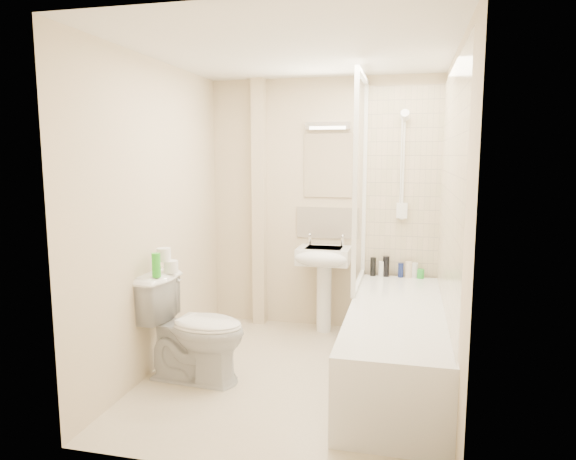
# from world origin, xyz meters

# --- Properties ---
(floor) EXTENTS (2.50, 2.50, 0.00)m
(floor) POSITION_xyz_m (0.00, 0.00, 0.00)
(floor) COLOR beige
(floor) RESTS_ON ground
(wall_back) EXTENTS (2.20, 0.02, 2.40)m
(wall_back) POSITION_xyz_m (0.00, 1.25, 1.20)
(wall_back) COLOR beige
(wall_back) RESTS_ON ground
(wall_left) EXTENTS (0.02, 2.50, 2.40)m
(wall_left) POSITION_xyz_m (-1.10, 0.00, 1.20)
(wall_left) COLOR beige
(wall_left) RESTS_ON ground
(wall_right) EXTENTS (0.02, 2.50, 2.40)m
(wall_right) POSITION_xyz_m (1.10, 0.00, 1.20)
(wall_right) COLOR beige
(wall_right) RESTS_ON ground
(ceiling) EXTENTS (2.20, 2.50, 0.02)m
(ceiling) POSITION_xyz_m (0.00, 0.00, 2.40)
(ceiling) COLOR white
(ceiling) RESTS_ON wall_back
(tile_back) EXTENTS (0.70, 0.01, 1.75)m
(tile_back) POSITION_xyz_m (0.75, 1.24, 1.42)
(tile_back) COLOR beige
(tile_back) RESTS_ON wall_back
(tile_right) EXTENTS (0.01, 2.10, 1.75)m
(tile_right) POSITION_xyz_m (1.09, 0.14, 1.42)
(tile_right) COLOR beige
(tile_right) RESTS_ON wall_right
(pipe_boxing) EXTENTS (0.12, 0.12, 2.40)m
(pipe_boxing) POSITION_xyz_m (-0.62, 1.19, 1.20)
(pipe_boxing) COLOR beige
(pipe_boxing) RESTS_ON ground
(splashback) EXTENTS (0.60, 0.02, 0.30)m
(splashback) POSITION_xyz_m (0.05, 1.24, 1.03)
(splashback) COLOR beige
(splashback) RESTS_ON wall_back
(mirror) EXTENTS (0.46, 0.01, 0.60)m
(mirror) POSITION_xyz_m (0.05, 1.24, 1.58)
(mirror) COLOR white
(mirror) RESTS_ON wall_back
(strip_light) EXTENTS (0.42, 0.07, 0.07)m
(strip_light) POSITION_xyz_m (0.05, 1.22, 1.95)
(strip_light) COLOR silver
(strip_light) RESTS_ON wall_back
(bathtub) EXTENTS (0.70, 2.10, 0.55)m
(bathtub) POSITION_xyz_m (0.75, 0.14, 0.29)
(bathtub) COLOR white
(bathtub) RESTS_ON ground
(shower_screen) EXTENTS (0.04, 0.92, 1.80)m
(shower_screen) POSITION_xyz_m (0.40, 0.80, 1.45)
(shower_screen) COLOR white
(shower_screen) RESTS_ON bathtub
(shower_fixture) EXTENTS (0.10, 0.16, 0.99)m
(shower_fixture) POSITION_xyz_m (0.75, 1.19, 1.55)
(shower_fixture) COLOR white
(shower_fixture) RESTS_ON wall_back
(pedestal_sink) EXTENTS (0.48, 0.46, 0.94)m
(pedestal_sink) POSITION_xyz_m (0.05, 1.01, 0.66)
(pedestal_sink) COLOR white
(pedestal_sink) RESTS_ON ground
(bottle_black_a) EXTENTS (0.05, 0.05, 0.17)m
(bottle_black_a) POSITION_xyz_m (0.50, 1.16, 0.64)
(bottle_black_a) COLOR black
(bottle_black_a) RESTS_ON bathtub
(bottle_white_a) EXTENTS (0.06, 0.06, 0.14)m
(bottle_white_a) POSITION_xyz_m (0.58, 1.16, 0.62)
(bottle_white_a) COLOR white
(bottle_white_a) RESTS_ON bathtub
(bottle_black_b) EXTENTS (0.06, 0.06, 0.19)m
(bottle_black_b) POSITION_xyz_m (0.62, 1.16, 0.65)
(bottle_black_b) COLOR black
(bottle_black_b) RESTS_ON bathtub
(bottle_blue) EXTENTS (0.05, 0.05, 0.13)m
(bottle_blue) POSITION_xyz_m (0.76, 1.16, 0.62)
(bottle_blue) COLOR navy
(bottle_blue) RESTS_ON bathtub
(bottle_cream) EXTENTS (0.07, 0.07, 0.15)m
(bottle_cream) POSITION_xyz_m (0.83, 1.16, 0.62)
(bottle_cream) COLOR beige
(bottle_cream) RESTS_ON bathtub
(bottle_white_b) EXTENTS (0.06, 0.06, 0.14)m
(bottle_white_b) POSITION_xyz_m (0.88, 1.16, 0.62)
(bottle_white_b) COLOR silver
(bottle_white_b) RESTS_ON bathtub
(bottle_green) EXTENTS (0.07, 0.07, 0.08)m
(bottle_green) POSITION_xyz_m (0.94, 1.16, 0.59)
(bottle_green) COLOR green
(bottle_green) RESTS_ON bathtub
(toilet) EXTENTS (0.57, 0.85, 0.80)m
(toilet) POSITION_xyz_m (-0.72, -0.21, 0.40)
(toilet) COLOR white
(toilet) RESTS_ON ground
(toilet_roll_lower) EXTENTS (0.11, 0.11, 0.09)m
(toilet_roll_lower) POSITION_xyz_m (-0.93, -0.12, 0.84)
(toilet_roll_lower) COLOR white
(toilet_roll_lower) RESTS_ON toilet
(toilet_roll_upper) EXTENTS (0.10, 0.10, 0.10)m
(toilet_roll_upper) POSITION_xyz_m (-0.98, -0.15, 0.93)
(toilet_roll_upper) COLOR white
(toilet_roll_upper) RESTS_ON toilet_roll_lower
(green_bottle) EXTENTS (0.06, 0.06, 0.18)m
(green_bottle) POSITION_xyz_m (-0.97, -0.29, 0.88)
(green_bottle) COLOR green
(green_bottle) RESTS_ON toilet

